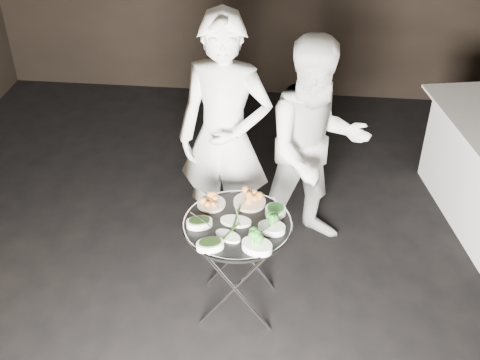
# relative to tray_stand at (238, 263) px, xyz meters

# --- Properties ---
(floor) EXTENTS (6.00, 7.00, 0.05)m
(floor) POSITION_rel_tray_stand_xyz_m (0.05, -0.25, -0.42)
(floor) COLOR black
(floor) RESTS_ON ground
(tray_stand) EXTENTS (0.48, 0.41, 0.71)m
(tray_stand) POSITION_rel_tray_stand_xyz_m (0.00, 0.00, 0.00)
(tray_stand) COLOR silver
(tray_stand) RESTS_ON floor
(serving_tray) EXTENTS (0.69, 0.69, 0.04)m
(serving_tray) POSITION_rel_tray_stand_xyz_m (0.00, 0.00, 0.32)
(serving_tray) COLOR black
(serving_tray) RESTS_ON tray_stand
(potato_plate_a) EXTENTS (0.19, 0.19, 0.07)m
(potato_plate_a) POSITION_rel_tray_stand_xyz_m (-0.19, 0.17, 0.36)
(potato_plate_a) COLOR beige
(potato_plate_a) RESTS_ON serving_tray
(potato_plate_b) EXTENTS (0.21, 0.21, 0.08)m
(potato_plate_b) POSITION_rel_tray_stand_xyz_m (0.06, 0.21, 0.36)
(potato_plate_b) COLOR beige
(potato_plate_b) RESTS_ON serving_tray
(greens_bowl) EXTENTS (0.13, 0.13, 0.08)m
(greens_bowl) POSITION_rel_tray_stand_xyz_m (0.23, 0.12, 0.36)
(greens_bowl) COLOR white
(greens_bowl) RESTS_ON serving_tray
(asparagus_plate_a) EXTENTS (0.20, 0.13, 0.04)m
(asparagus_plate_a) POSITION_rel_tray_stand_xyz_m (-0.01, 0.01, 0.35)
(asparagus_plate_a) COLOR white
(asparagus_plate_a) RESTS_ON serving_tray
(asparagus_plate_b) EXTENTS (0.19, 0.16, 0.03)m
(asparagus_plate_b) POSITION_rel_tray_stand_xyz_m (-0.04, -0.14, 0.34)
(asparagus_plate_b) COLOR white
(asparagus_plate_b) RESTS_ON serving_tray
(spinach_bowl_a) EXTENTS (0.18, 0.14, 0.07)m
(spinach_bowl_a) POSITION_rel_tray_stand_xyz_m (-0.23, -0.05, 0.36)
(spinach_bowl_a) COLOR white
(spinach_bowl_a) RESTS_ON serving_tray
(spinach_bowl_b) EXTENTS (0.19, 0.15, 0.07)m
(spinach_bowl_b) POSITION_rel_tray_stand_xyz_m (-0.13, -0.24, 0.36)
(spinach_bowl_b) COLOR white
(spinach_bowl_b) RESTS_ON serving_tray
(broccoli_bowl_a) EXTENTS (0.18, 0.14, 0.07)m
(broccoli_bowl_a) POSITION_rel_tray_stand_xyz_m (0.21, -0.05, 0.36)
(broccoli_bowl_a) COLOR white
(broccoli_bowl_a) RESTS_ON serving_tray
(broccoli_bowl_b) EXTENTS (0.22, 0.19, 0.08)m
(broccoli_bowl_b) POSITION_rel_tray_stand_xyz_m (0.14, -0.23, 0.36)
(broccoli_bowl_b) COLOR white
(broccoli_bowl_b) RESTS_ON serving_tray
(serving_utensils) EXTENTS (0.58, 0.42, 0.01)m
(serving_utensils) POSITION_rel_tray_stand_xyz_m (0.02, 0.07, 0.38)
(serving_utensils) COLOR silver
(serving_utensils) RESTS_ON serving_tray
(waiter_left) EXTENTS (0.71, 0.51, 1.82)m
(waiter_left) POSITION_rel_tray_stand_xyz_m (-0.16, 0.70, 0.51)
(waiter_left) COLOR white
(waiter_left) RESTS_ON floor
(waiter_right) EXTENTS (0.97, 0.87, 1.65)m
(waiter_right) POSITION_rel_tray_stand_xyz_m (0.47, 0.77, 0.43)
(waiter_right) COLOR white
(waiter_right) RESTS_ON floor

